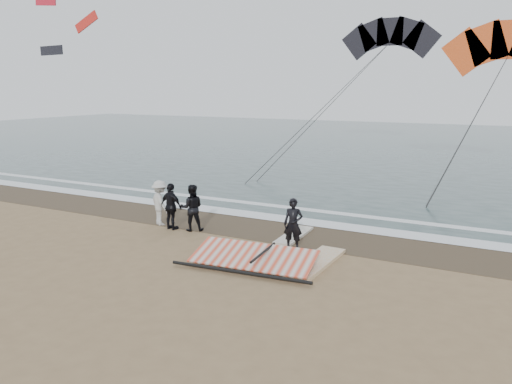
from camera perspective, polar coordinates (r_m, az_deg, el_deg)
ground at (r=13.13m, az=-5.42°, el=-9.33°), size 120.00×120.00×0.00m
sea at (r=44.04m, az=18.44°, el=5.09°), size 120.00×54.00×0.02m
wet_sand at (r=16.88m, az=2.85°, el=-4.42°), size 120.00×2.80×0.01m
foam_near at (r=18.11m, az=4.68°, el=-3.25°), size 120.00×0.90×0.01m
foam_far at (r=19.65m, az=6.59°, el=-2.09°), size 120.00×0.45×0.01m
man_main at (r=14.78m, az=4.27°, el=-3.69°), size 0.63×0.48×1.56m
board_white at (r=13.87m, az=6.91°, el=-7.96°), size 0.85×2.66×0.11m
board_cream at (r=16.23m, az=4.36°, el=-4.97°), size 0.65×2.19×0.09m
trio_cluster at (r=17.26m, az=-9.46°, el=-1.51°), size 2.47×1.07×1.60m
sail_rig at (r=13.67m, az=-0.30°, el=-7.55°), size 3.89×1.96×0.49m
kite_red at (r=30.41m, az=26.92°, el=14.20°), size 7.59×5.19×12.17m
kite_dark at (r=40.02m, az=14.97°, el=16.37°), size 8.37×8.88×19.45m
distant_kites at (r=56.78m, az=-19.44°, el=18.52°), size 14.43×6.12×7.40m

